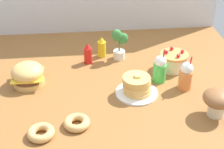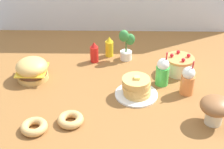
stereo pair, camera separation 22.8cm
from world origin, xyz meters
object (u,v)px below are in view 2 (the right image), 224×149
at_px(donut_pink_glaze, 34,127).
at_px(layer_cake, 179,65).
at_px(potted_plant, 126,44).
at_px(pancake_stack, 136,88).
at_px(donut_chocolate, 71,119).
at_px(mushroom_stool, 215,108).
at_px(mustard_bottle, 109,47).
at_px(cream_soda_cup, 162,72).
at_px(burger, 32,69).
at_px(orange_float_cup, 188,80).
at_px(ketchup_bottle, 94,53).

bearing_deg(donut_pink_glaze, layer_cake, 35.06).
xyz_separation_m(donut_pink_glaze, potted_plant, (0.57, 0.88, 0.12)).
distance_m(pancake_stack, donut_pink_glaze, 0.73).
distance_m(donut_chocolate, mushroom_stool, 0.89).
relative_size(mustard_bottle, donut_chocolate, 1.08).
bearing_deg(cream_soda_cup, potted_plant, 125.06).
xyz_separation_m(burger, potted_plant, (0.70, 0.31, 0.06)).
relative_size(orange_float_cup, mushroom_stool, 1.36).
bearing_deg(layer_cake, burger, -174.44).
height_order(ketchup_bottle, mushroom_stool, mushroom_stool).
xyz_separation_m(ketchup_bottle, mushroom_stool, (0.78, -0.75, 0.03)).
bearing_deg(orange_float_cup, layer_cake, 92.48).
xyz_separation_m(potted_plant, mushroom_stool, (0.53, -0.80, -0.03)).
bearing_deg(pancake_stack, donut_chocolate, -144.33).
xyz_separation_m(pancake_stack, donut_pink_glaze, (-0.63, -0.37, -0.03)).
bearing_deg(layer_cake, donut_pink_glaze, -144.94).
bearing_deg(mushroom_stool, layer_cake, 101.68).
xyz_separation_m(ketchup_bottle, orange_float_cup, (0.67, -0.43, 0.02)).
relative_size(cream_soda_cup, donut_pink_glaze, 1.61).
distance_m(orange_float_cup, donut_chocolate, 0.85).
relative_size(mustard_bottle, cream_soda_cup, 0.67).
distance_m(pancake_stack, layer_cake, 0.46).
bearing_deg(mushroom_stool, donut_pink_glaze, -175.38).
height_order(donut_pink_glaze, potted_plant, potted_plant).
distance_m(ketchup_bottle, donut_chocolate, 0.78).
bearing_deg(cream_soda_cup, ketchup_bottle, 147.82).
distance_m(pancake_stack, cream_soda_cup, 0.25).
xyz_separation_m(burger, mushroom_stool, (1.23, -0.49, 0.03)).
bearing_deg(donut_pink_glaze, potted_plant, 57.36).
relative_size(ketchup_bottle, donut_chocolate, 1.08).
relative_size(potted_plant, mushroom_stool, 1.39).
distance_m(donut_pink_glaze, potted_plant, 1.06).
relative_size(pancake_stack, cream_soda_cup, 1.13).
bearing_deg(cream_soda_cup, pancake_stack, -142.38).
height_order(pancake_stack, mushroom_stool, mushroom_stool).
height_order(pancake_stack, layer_cake, layer_cake).
bearing_deg(burger, mushroom_stool, -21.60).
height_order(cream_soda_cup, potted_plant, potted_plant).
bearing_deg(mustard_bottle, burger, -146.98).
bearing_deg(layer_cake, mushroom_stool, -78.32).
relative_size(burger, ketchup_bottle, 1.33).
relative_size(layer_cake, ketchup_bottle, 1.25).
distance_m(burger, pancake_stack, 0.79).
bearing_deg(layer_cake, potted_plant, 153.47).
xyz_separation_m(cream_soda_cup, orange_float_cup, (0.16, -0.11, 0.00)).
height_order(orange_float_cup, donut_pink_glaze, orange_float_cup).
bearing_deg(orange_float_cup, potted_plant, 131.36).
height_order(cream_soda_cup, mushroom_stool, cream_soda_cup).
relative_size(donut_pink_glaze, donut_chocolate, 1.00).
height_order(ketchup_bottle, mustard_bottle, same).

